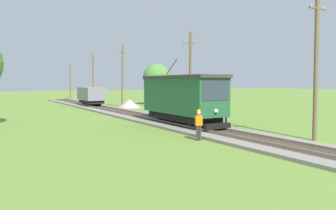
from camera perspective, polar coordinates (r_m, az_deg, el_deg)
The scene contains 11 objects.
red_tram at distance 25.12m, azimuth 2.49°, elevation 1.33°, with size 2.60×8.54×4.79m.
freight_car at distance 46.12m, azimuth -12.92°, elevation 1.62°, with size 2.40×5.20×2.31m.
utility_pole_near_tram at distance 20.72m, azimuth 23.86°, elevation 6.32°, with size 1.40×0.31×8.43m.
utility_pole_mid at distance 30.08m, azimuth 3.79°, elevation 5.14°, with size 1.40×0.41×7.75m.
utility_pole_far at distance 44.21m, azimuth -7.75°, elevation 4.97°, with size 1.40×0.62×8.14m.
utility_pole_distant at distance 56.07m, azimuth -12.62°, elevation 4.50°, with size 1.40×0.51×7.79m.
utility_pole_horizon at distance 70.64m, azimuth -16.26°, elevation 3.88°, with size 1.40×0.52×6.77m.
gravel_pile at distance 43.91m, azimuth -6.59°, elevation 0.26°, with size 3.08×3.08×1.10m, color #9E998E.
track_worker at distance 19.12m, azimuth 5.23°, elevation -3.12°, with size 0.43×0.34×1.78m.
second_worker at distance 25.69m, azimuth 9.85°, elevation -1.37°, with size 0.44×0.43×1.78m.
tree_left_near at distance 48.95m, azimuth -1.95°, elevation 4.73°, with size 3.96×3.96×6.02m.
Camera 1 is at (-13.43, -3.63, 3.32)m, focal length 35.87 mm.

